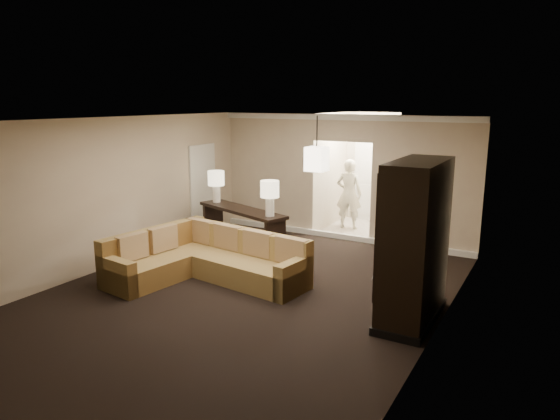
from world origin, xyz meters
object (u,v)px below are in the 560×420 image
Objects in this scene: armoire at (414,246)px; console_table at (242,226)px; sectional_sofa at (206,260)px; coffee_table at (276,268)px; person at (349,190)px; drink_table at (389,289)px.

console_table is at bearing 158.27° from armoire.
console_table reaches higher than sectional_sofa.
person is (-0.22, 3.93, 0.76)m from coffee_table.
drink_table is at bearing 7.73° from sectional_sofa.
coffee_table is 0.47× the size of armoire.
sectional_sofa is at bearing -177.80° from armoire.
console_table is at bearing 155.17° from drink_table.
drink_table reaches higher than coffee_table.
drink_table is at bearing 109.04° from person.
coffee_table is 1.83m from console_table.
armoire is 1.21× the size of person.
coffee_table is 0.57× the size of person.
armoire reaches higher than drink_table.
drink_table is (3.69, -1.71, -0.10)m from console_table.
drink_table is (2.25, -0.63, 0.25)m from coffee_table.
person is at bearing 85.63° from console_table.
coffee_table is at bearing 164.34° from drink_table.
console_table is (-0.40, 1.73, 0.19)m from sectional_sofa.
console_table is at bearing 57.46° from person.
sectional_sofa is 1.24m from coffee_table.
coffee_table is at bearing -18.06° from console_table.
sectional_sofa is at bearing 70.40° from person.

